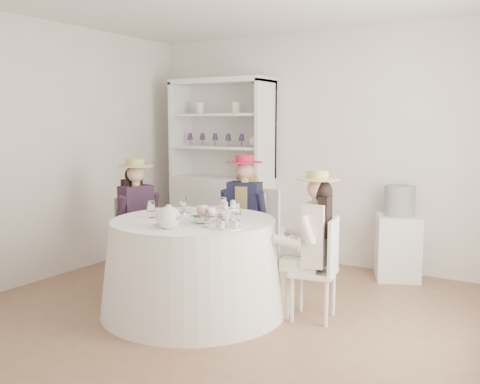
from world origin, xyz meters
The scene contains 21 objects.
ground centered at (0.00, 0.00, 0.00)m, with size 4.50×4.50×0.00m, color brown.
wall_back centered at (0.00, 2.00, 1.35)m, with size 4.50×4.50×0.00m, color silver.
wall_front centered at (0.00, -2.00, 1.35)m, with size 4.50×4.50×0.00m, color silver.
wall_left centered at (-2.25, 0.00, 1.35)m, with size 4.50×4.50×0.00m, color silver.
tea_table centered at (-0.32, -0.15, 0.41)m, with size 1.62×1.62×0.82m.
hutch centered at (-1.25, 1.77, 0.78)m, with size 1.46×0.90×2.19m.
side_table centered at (0.96, 1.75, 0.34)m, with size 0.44×0.44×0.68m, color silver.
hatbox centered at (0.96, 1.75, 0.84)m, with size 0.32×0.32×0.32m, color black.
guest_left centered at (-1.29, 0.22, 0.73)m, with size 0.52×0.49×1.29m.
guest_mid centered at (-0.42, 0.88, 0.75)m, with size 0.49×0.51×1.32m.
guest_right centered at (0.66, 0.20, 0.71)m, with size 0.49×0.47×1.26m.
spare_chair centered at (-0.29, 1.31, 0.51)m, with size 0.49×0.49×0.94m.
teacup_a centered at (-0.53, 0.03, 0.85)m, with size 0.08×0.08×0.07m, color white.
teacup_b centered at (-0.27, 0.10, 0.85)m, with size 0.08×0.08×0.07m, color white.
teacup_c centered at (-0.04, -0.09, 0.86)m, with size 0.09×0.09×0.07m, color white.
flower_bowl centered at (-0.14, -0.26, 0.84)m, with size 0.19×0.19×0.05m, color white.
flower_arrangement centered at (-0.13, -0.20, 0.92)m, with size 0.21×0.20×0.08m.
table_teapot centered at (-0.25, -0.58, 0.90)m, with size 0.27×0.19×0.20m.
sandwich_plate centered at (-0.33, -0.50, 0.83)m, with size 0.23×0.23×0.05m.
cupcake_stand centered at (0.15, -0.35, 0.90)m, with size 0.23×0.23×0.22m.
stemware_set centered at (-0.32, -0.15, 0.89)m, with size 0.80×0.83×0.15m.
Camera 1 is at (2.37, -3.86, 1.65)m, focal length 40.00 mm.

